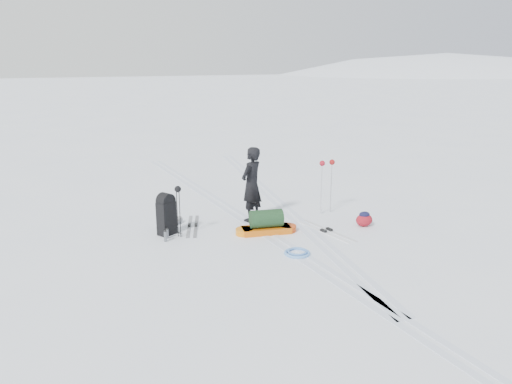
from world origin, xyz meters
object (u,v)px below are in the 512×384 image
skier (252,184)px  expedition_rucksack (167,214)px  pulk_sled (266,224)px  ski_poles_black (178,195)px

skier → expedition_rucksack: bearing=-30.5°
pulk_sled → expedition_rucksack: 2.32m
skier → ski_poles_black: size_ratio=1.55×
skier → ski_poles_black: 2.04m
skier → pulk_sled: skier is taller
expedition_rucksack → ski_poles_black: 0.66m
expedition_rucksack → pulk_sled: bearing=-51.5°
skier → pulk_sled: size_ratio=1.24×
skier → pulk_sled: bearing=53.7°
skier → expedition_rucksack: skier is taller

